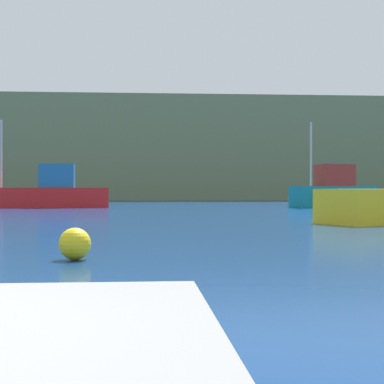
# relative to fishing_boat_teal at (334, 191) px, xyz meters

# --- Properties ---
(hillside_backdrop) EXTENTS (140.00, 15.31, 9.63)m
(hillside_backdrop) POSITION_rel_fishing_boat_teal_xyz_m (-13.38, 29.45, 3.85)
(hillside_backdrop) COLOR #6B7A51
(hillside_backdrop) RESTS_ON ground
(fishing_boat_teal) EXTENTS (5.38, 2.95, 4.93)m
(fishing_boat_teal) POSITION_rel_fishing_boat_teal_xyz_m (0.00, 0.00, 0.00)
(fishing_boat_teal) COLOR teal
(fishing_boat_teal) RESTS_ON ground
(fishing_boat_red) EXTENTS (7.75, 2.63, 5.06)m
(fishing_boat_red) POSITION_rel_fishing_boat_teal_xyz_m (-16.77, 1.12, -0.13)
(fishing_boat_red) COLOR red
(fishing_boat_red) RESTS_ON ground
(mooring_buoy) EXTENTS (0.51, 0.51, 0.51)m
(mooring_buoy) POSITION_rel_fishing_boat_teal_xyz_m (-12.38, -27.49, -0.70)
(mooring_buoy) COLOR yellow
(mooring_buoy) RESTS_ON ground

